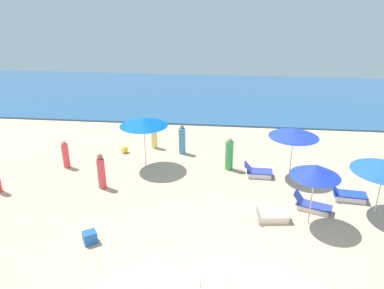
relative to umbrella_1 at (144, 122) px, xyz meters
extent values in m
cube|color=#2B5685|center=(4.31, 14.20, -2.33)|extent=(60.00, 15.64, 0.12)
cylinder|color=silver|center=(0.00, 0.00, -1.29)|extent=(0.05, 0.05, 2.19)
cone|color=blue|center=(0.00, 0.00, 0.00)|extent=(2.34, 2.34, 0.40)
cylinder|color=silver|center=(7.05, -0.26, -1.38)|extent=(0.05, 0.05, 2.02)
cone|color=blue|center=(7.05, -0.26, -0.19)|extent=(2.29, 2.29, 0.37)
cube|color=silver|center=(5.61, -0.75, -2.27)|extent=(1.08, 0.07, 0.24)
cube|color=silver|center=(5.63, -0.19, -2.27)|extent=(1.08, 0.07, 0.24)
cube|color=#3141A8|center=(5.62, -0.47, -2.12)|extent=(1.22, 0.70, 0.06)
cube|color=#3141A8|center=(5.07, -0.45, -1.93)|extent=(0.42, 0.64, 0.41)
cylinder|color=silver|center=(7.23, -4.16, -1.38)|extent=(0.05, 0.05, 2.02)
cone|color=#1D36C6|center=(7.23, -4.16, -0.14)|extent=(1.82, 1.82, 0.46)
cube|color=silver|center=(7.53, -3.47, -2.28)|extent=(1.17, 0.47, 0.22)
cube|color=silver|center=(7.70, -3.01, -2.28)|extent=(1.17, 0.47, 0.22)
cube|color=#2E42A4|center=(7.61, -3.24, -2.14)|extent=(1.48, 1.01, 0.06)
cube|color=#2E42A4|center=(7.02, -3.02, -1.93)|extent=(0.54, 0.64, 0.46)
cube|color=silver|center=(5.92, -4.37, -2.26)|extent=(1.17, 0.19, 0.26)
cube|color=silver|center=(5.86, -3.87, -2.26)|extent=(1.17, 0.19, 0.26)
cube|color=silver|center=(5.89, -4.12, -2.10)|extent=(1.38, 0.76, 0.06)
cube|color=silver|center=(5.29, -4.20, -1.91)|extent=(0.36, 0.59, 0.42)
cylinder|color=silver|center=(9.97, -3.23, -1.45)|extent=(0.05, 0.05, 1.89)
cube|color=silver|center=(9.25, -2.51, -2.26)|extent=(1.20, 0.16, 0.25)
cube|color=silver|center=(9.30, -1.96, -2.26)|extent=(1.20, 0.16, 0.25)
cube|color=blue|center=(9.28, -2.23, -2.11)|extent=(1.40, 0.78, 0.06)
cube|color=blue|center=(8.66, -2.17, -1.91)|extent=(0.41, 0.64, 0.43)
cylinder|color=teal|center=(1.60, 1.85, -1.67)|extent=(0.43, 0.43, 1.44)
sphere|color=#8E6250|center=(1.60, 1.85, -0.85)|extent=(0.21, 0.21, 0.21)
cylinder|color=#ED444F|center=(-3.92, -0.50, -1.75)|extent=(0.37, 0.37, 1.28)
sphere|color=beige|center=(-3.92, -0.50, -1.02)|extent=(0.20, 0.20, 0.20)
cylinder|color=#F5D473|center=(-0.07, 2.45, -1.74)|extent=(0.36, 0.36, 1.30)
sphere|color=#8F6F4C|center=(-0.07, 2.45, -0.99)|extent=(0.22, 0.22, 0.22)
cylinder|color=green|center=(4.15, 0.17, -1.65)|extent=(0.49, 0.49, 1.49)
sphere|color=beige|center=(4.15, 0.17, -0.79)|extent=(0.24, 0.24, 0.24)
cylinder|color=#E74451|center=(-1.45, -2.32, -1.68)|extent=(0.48, 0.48, 1.42)
sphere|color=#945F48|center=(-1.45, -2.32, -0.86)|extent=(0.26, 0.26, 0.26)
cube|color=blue|center=(-0.58, -6.19, -2.17)|extent=(0.59, 0.57, 0.44)
sphere|color=yellow|center=(-1.55, 1.58, -2.19)|extent=(0.39, 0.39, 0.39)
camera|label=1|loc=(4.11, -16.29, 5.74)|focal=34.28mm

